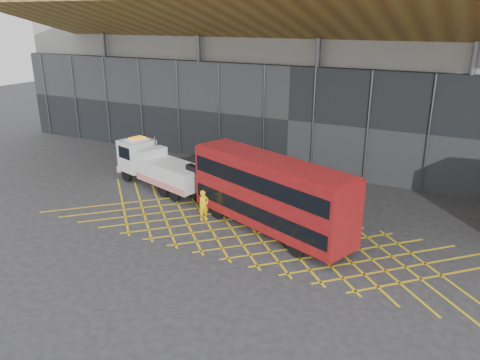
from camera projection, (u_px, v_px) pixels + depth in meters
The scene contains 6 objects.
ground_plane at pixel (184, 217), 28.13m from camera, with size 120.00×120.00×0.00m, color #28282B.
road_markings at pixel (256, 233), 26.03m from camera, with size 26.36×7.16×0.01m.
construction_building at pixel (321, 47), 39.70m from camera, with size 55.00×23.97×18.00m.
recovery_truck at pixel (158, 167), 32.61m from camera, with size 9.27×4.42×3.25m.
bus_towed at pixel (270, 192), 25.58m from camera, with size 10.54×5.92×4.23m.
worker at pixel (204, 205), 27.52m from camera, with size 0.67×0.44×1.83m, color yellow.
Camera 1 is at (14.94, -21.30, 11.44)m, focal length 35.00 mm.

